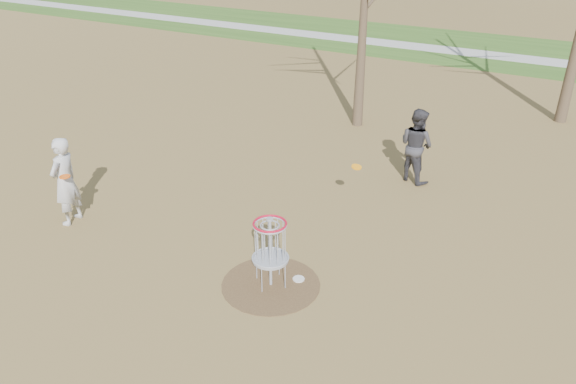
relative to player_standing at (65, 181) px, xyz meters
The scene contains 9 objects.
ground 5.04m from the player_standing, ahead, with size 160.00×160.00×0.00m, color brown.
green_band 21.78m from the player_standing, 76.87° to the left, with size 160.00×8.00×0.01m, color #2D5119.
footpath 20.81m from the player_standing, 76.24° to the left, with size 160.00×1.50×0.01m, color #9E9E99.
dirt_circle 5.04m from the player_standing, ahead, with size 1.80×1.80×0.01m, color #47331E.
player_standing is the anchor object (origin of this frame).
player_throwing 8.10m from the player_standing, 44.78° to the left, with size 0.90×0.70×1.86m, color #323136.
disc_grounded 5.42m from the player_standing, ahead, with size 0.22×0.22×0.02m, color silver.
discs_in_play 3.30m from the player_standing, 28.73° to the left, with size 5.18×3.61×0.08m.
disc_golf_basket 4.95m from the player_standing, ahead, with size 0.64×0.64×1.35m.
Camera 1 is at (4.39, -7.05, 6.14)m, focal length 35.00 mm.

